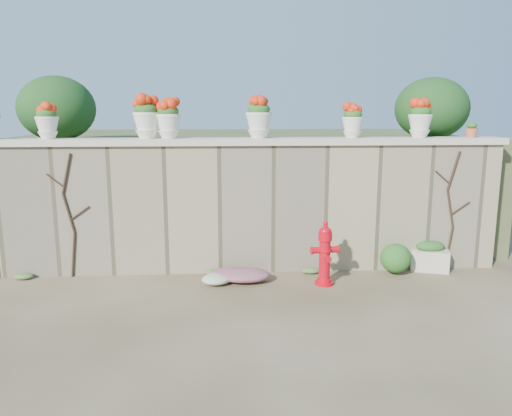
{
  "coord_description": "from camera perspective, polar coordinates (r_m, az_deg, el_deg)",
  "views": [
    {
      "loc": [
        -0.33,
        -5.92,
        2.53
      ],
      "look_at": [
        0.13,
        1.4,
        1.08
      ],
      "focal_mm": 35.0,
      "sensor_mm": 36.0,
      "label": 1
    }
  ],
  "objects": [
    {
      "name": "white_flowers",
      "position": [
        7.41,
        -4.03,
        -8.02
      ],
      "size": [
        0.55,
        0.44,
        0.2
      ],
      "primitive_type": "ellipsoid",
      "color": "white",
      "rests_on": "ground"
    },
    {
      "name": "terracotta_pot",
      "position": [
        8.66,
        23.4,
        8.13
      ],
      "size": [
        0.19,
        0.19,
        0.23
      ],
      "color": "#C4583B",
      "rests_on": "wall_cap"
    },
    {
      "name": "urn_pot_0",
      "position": [
        8.16,
        -22.78,
        9.15
      ],
      "size": [
        0.34,
        0.34,
        0.53
      ],
      "color": "silver",
      "rests_on": "wall_cap"
    },
    {
      "name": "magenta_clump",
      "position": [
        7.48,
        -2.27,
        -7.58
      ],
      "size": [
        0.95,
        0.63,
        0.25
      ],
      "primitive_type": "ellipsoid",
      "color": "#B8247B",
      "rests_on": "ground"
    },
    {
      "name": "back_shrub_right",
      "position": [
        9.67,
        19.44,
        10.67
      ],
      "size": [
        1.3,
        1.3,
        1.1
      ],
      "primitive_type": "ellipsoid",
      "color": "#143814",
      "rests_on": "raised_fill"
    },
    {
      "name": "stone_wall",
      "position": [
        7.88,
        -1.13,
        -0.03
      ],
      "size": [
        8.0,
        0.4,
        2.0
      ],
      "primitive_type": "cube",
      "color": "#8D805E",
      "rests_on": "ground"
    },
    {
      "name": "vine_left",
      "position": [
        8.01,
        -20.53,
        -0.63
      ],
      "size": [
        0.6,
        0.04,
        1.91
      ],
      "color": "black",
      "rests_on": "ground"
    },
    {
      "name": "urn_pot_2",
      "position": [
        7.77,
        -9.99,
        9.98
      ],
      "size": [
        0.38,
        0.38,
        0.59
      ],
      "color": "silver",
      "rests_on": "wall_cap"
    },
    {
      "name": "green_shrub",
      "position": [
        8.06,
        15.77,
        -5.26
      ],
      "size": [
        0.65,
        0.58,
        0.62
      ],
      "primitive_type": "ellipsoid",
      "color": "#1E5119",
      "rests_on": "ground"
    },
    {
      "name": "fire_hydrant",
      "position": [
        7.35,
        7.87,
        -5.14
      ],
      "size": [
        0.41,
        0.29,
        0.95
      ],
      "rotation": [
        0.0,
        0.0,
        0.11
      ],
      "color": "red",
      "rests_on": "ground"
    },
    {
      "name": "raised_fill",
      "position": [
        11.03,
        -1.85,
        3.2
      ],
      "size": [
        9.0,
        6.0,
        2.0
      ],
      "primitive_type": "cube",
      "color": "#384C23",
      "rests_on": "ground"
    },
    {
      "name": "vine_right",
      "position": [
        8.44,
        21.39,
        -0.11
      ],
      "size": [
        0.6,
        0.04,
        1.91
      ],
      "color": "black",
      "rests_on": "ground"
    },
    {
      "name": "wall_cap",
      "position": [
        7.74,
        -1.16,
        7.62
      ],
      "size": [
        8.1,
        0.52,
        0.1
      ],
      "primitive_type": "cube",
      "color": "beige",
      "rests_on": "stone_wall"
    },
    {
      "name": "urn_pot_5",
      "position": [
        8.31,
        18.26,
        9.63
      ],
      "size": [
        0.37,
        0.37,
        0.58
      ],
      "color": "silver",
      "rests_on": "wall_cap"
    },
    {
      "name": "urn_pot_4",
      "position": [
        7.98,
        10.97,
        9.71
      ],
      "size": [
        0.33,
        0.33,
        0.51
      ],
      "color": "silver",
      "rests_on": "wall_cap"
    },
    {
      "name": "back_shrub_left",
      "position": [
        9.37,
        -21.82,
        10.52
      ],
      "size": [
        1.3,
        1.3,
        1.1
      ],
      "primitive_type": "ellipsoid",
      "color": "#143814",
      "rests_on": "raised_fill"
    },
    {
      "name": "planter_box",
      "position": [
        8.47,
        19.23,
        -5.27
      ],
      "size": [
        0.65,
        0.5,
        0.48
      ],
      "rotation": [
        0.0,
        0.0,
        -0.32
      ],
      "color": "beige",
      "rests_on": "ground"
    },
    {
      "name": "ground",
      "position": [
        6.45,
        -0.38,
        -11.93
      ],
      "size": [
        80.0,
        80.0,
        0.0
      ],
      "primitive_type": "plane",
      "color": "#483D24",
      "rests_on": "ground"
    },
    {
      "name": "urn_pot_3",
      "position": [
        7.74,
        0.32,
        10.28
      ],
      "size": [
        0.4,
        0.4,
        0.63
      ],
      "color": "silver",
      "rests_on": "wall_cap"
    },
    {
      "name": "urn_pot_1",
      "position": [
        7.81,
        -12.42,
        10.04
      ],
      "size": [
        0.4,
        0.4,
        0.63
      ],
      "color": "silver",
      "rests_on": "wall_cap"
    }
  ]
}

